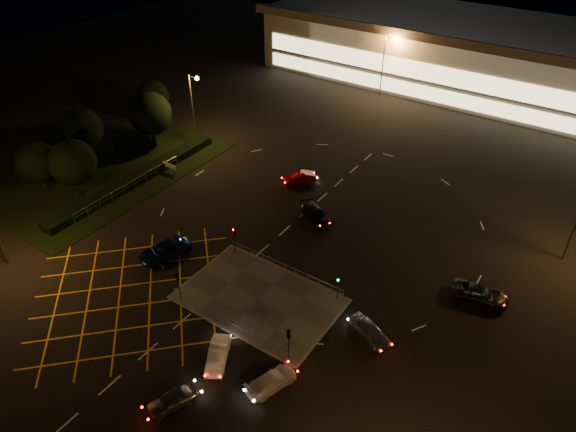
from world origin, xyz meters
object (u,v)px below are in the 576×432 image
Objects in this scene: car_right_silver at (370,331)px; car_approach_white at (271,381)px; car_east_grey at (480,294)px; signal_nw at (234,235)px; car_left_blue at (165,250)px; signal_sw at (178,280)px; car_near_silver at (172,400)px; signal_se at (289,338)px; car_circ_red at (300,178)px; car_queue_white at (218,355)px; car_far_dkgrey at (316,214)px; signal_ne at (339,281)px.

car_approach_white is at bearing 177.46° from car_right_silver.
signal_nw is at bearing 97.59° from car_east_grey.
car_east_grey reaches higher than car_approach_white.
car_left_blue is 30.78m from car_east_grey.
signal_sw is 11.33m from car_near_silver.
signal_nw is (-12.00, 7.99, 0.00)m from signal_se.
car_circ_red is at bearing -58.79° from signal_se.
signal_nw is 24.04m from car_east_grey.
car_queue_white is at bearing -13.33° from car_left_blue.
car_queue_white is at bearing 157.51° from car_right_silver.
signal_se and signal_nw have the same top height.
car_queue_white is 0.96× the size of car_right_silver.
car_circ_red reaches higher than car_approach_white.
car_left_blue reaches higher than car_far_dkgrey.
signal_sw is at bearing 113.64° from car_east_grey.
signal_ne is at bearing -8.89° from car_circ_red.
car_approach_white is (0.44, -3.01, -1.75)m from signal_se.
signal_nw is 13.73m from car_queue_white.
car_queue_white is 14.89m from car_left_blue.
car_far_dkgrey reaches higher than car_near_silver.
car_left_blue is 1.26× the size of car_approach_white.
car_queue_white reaches higher than car_circ_red.
signal_sw is at bearing -90.00° from signal_nw.
car_far_dkgrey is at bearing 68.87° from car_right_silver.
car_queue_white is at bearing 22.62° from car_approach_white.
car_circ_red is (-2.12, 23.32, -1.71)m from signal_sw.
signal_ne reaches higher than car_queue_white.
car_left_blue is (-5.65, -4.32, -1.62)m from signal_nw.
car_queue_white is at bearing -111.80° from signal_ne.
car_right_silver is at bearing -161.06° from signal_sw.
car_queue_white reaches higher than car_approach_white.
car_east_grey is at bearing 78.76° from car_near_silver.
signal_sw reaches higher than car_near_silver.
car_circ_red is (-9.55, 26.75, -0.01)m from car_queue_white.
car_near_silver is at bearing -141.59° from car_far_dkgrey.
signal_se is at bearing 134.51° from car_east_grey.
signal_ne is at bearing -108.92° from car_far_dkgrey.
car_far_dkgrey is at bearing 71.41° from car_left_blue.
signal_sw is 18.15m from car_far_dkgrey.
car_queue_white is 1.01× the size of car_circ_red.
car_circ_red is (-18.56, 17.67, -0.05)m from car_right_silver.
signal_sw reaches higher than car_queue_white.
signal_nw is at bearing -33.65° from signal_se.
car_near_silver is (-4.69, -8.48, -1.73)m from signal_se.
car_left_blue is at bearing 176.83° from car_far_dkgrey.
car_queue_white is 24.27m from car_east_grey.
car_right_silver is (4.44, -2.34, -1.65)m from signal_ne.
car_circ_red is at bearing 128.42° from car_near_silver.
car_east_grey is (19.12, -2.37, 0.01)m from car_far_dkgrey.
car_far_dkgrey is at bearing 72.73° from car_east_grey.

